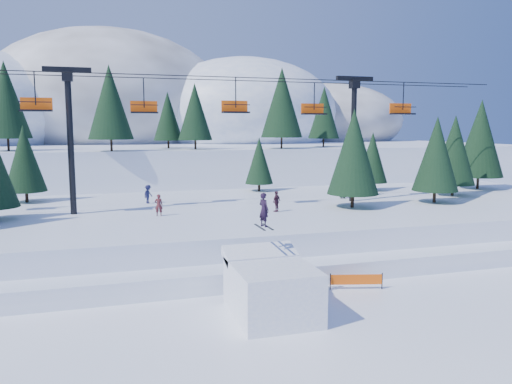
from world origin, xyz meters
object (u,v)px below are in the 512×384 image
object	(u,v)px
jump_kicker	(271,288)
banner_far	(398,260)
chairlift	(214,118)
banner_near	(356,280)

from	to	relation	value
jump_kicker	banner_far	world-z (taller)	jump_kicker
chairlift	banner_near	size ratio (longest dim) A/B	16.60
jump_kicker	chairlift	xyz separation A→B (m)	(0.84, 16.40, 8.01)
chairlift	banner_near	xyz separation A→B (m)	(4.70, -14.20, -8.78)
chairlift	banner_far	bearing A→B (deg)	-51.03
chairlift	banner_near	world-z (taller)	chairlift
jump_kicker	banner_far	xyz separation A→B (m)	(9.97, 5.11, -0.77)
chairlift	banner_far	xyz separation A→B (m)	(9.13, -11.29, -8.78)
banner_near	banner_far	xyz separation A→B (m)	(4.43, 2.91, 0.00)
jump_kicker	banner_near	bearing A→B (deg)	21.62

